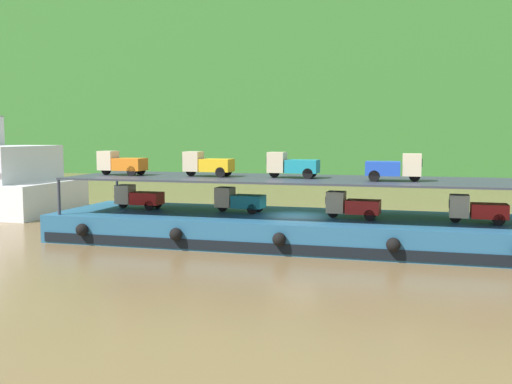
{
  "coord_description": "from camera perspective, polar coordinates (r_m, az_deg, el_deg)",
  "views": [
    {
      "loc": [
        6.46,
        -31.14,
        5.81
      ],
      "look_at": [
        -2.22,
        0.0,
        2.7
      ],
      "focal_mm": 41.82,
      "sensor_mm": 36.0,
      "label": 1
    }
  ],
  "objects": [
    {
      "name": "ground_plane",
      "position": [
        32.33,
        3.81,
        -4.87
      ],
      "size": [
        400.0,
        400.0,
        0.0
      ],
      "primitive_type": "plane",
      "color": "brown"
    },
    {
      "name": "mini_truck_upper_stern",
      "position": [
        35.08,
        -12.78,
        2.71
      ],
      "size": [
        2.77,
        1.25,
        1.38
      ],
      "color": "orange",
      "rests_on": "cargo_rack"
    },
    {
      "name": "hillside_far_bank",
      "position": [
        100.06,
        12.09,
        15.98
      ],
      "size": [
        130.75,
        39.52,
        42.98
      ],
      "color": "#33702D",
      "rests_on": "ground"
    },
    {
      "name": "mini_truck_upper_mid",
      "position": [
        33.21,
        -4.68,
        2.68
      ],
      "size": [
        2.76,
        1.23,
        1.38
      ],
      "color": "gold",
      "rests_on": "cargo_rack"
    },
    {
      "name": "mini_truck_upper_fore",
      "position": [
        32.03,
        3.47,
        2.59
      ],
      "size": [
        2.75,
        1.22,
        1.38
      ],
      "color": "teal",
      "rests_on": "cargo_rack"
    },
    {
      "name": "mini_truck_lower_stern",
      "position": [
        35.47,
        -11.2,
        -0.47
      ],
      "size": [
        2.74,
        1.2,
        1.38
      ],
      "color": "red",
      "rests_on": "cargo_barge"
    },
    {
      "name": "mini_truck_lower_aft",
      "position": [
        33.18,
        -1.64,
        -0.77
      ],
      "size": [
        2.79,
        1.3,
        1.38
      ],
      "color": "teal",
      "rests_on": "cargo_barge"
    },
    {
      "name": "cargo_rack",
      "position": [
        31.89,
        3.85,
        1.22
      ],
      "size": [
        24.96,
        6.52,
        2.0
      ],
      "color": "#2D333D",
      "rests_on": "cargo_barge"
    },
    {
      "name": "mini_truck_upper_bow",
      "position": [
        30.5,
        13.1,
        2.31
      ],
      "size": [
        2.78,
        1.26,
        1.38
      ],
      "color": "#1E47B7",
      "rests_on": "cargo_rack"
    },
    {
      "name": "mini_truck_lower_mid",
      "position": [
        31.09,
        9.18,
        -1.26
      ],
      "size": [
        2.78,
        1.27,
        1.38
      ],
      "color": "red",
      "rests_on": "cargo_barge"
    },
    {
      "name": "mini_truck_lower_fore",
      "position": [
        30.98,
        20.38,
        -1.56
      ],
      "size": [
        2.75,
        1.21,
        1.38
      ],
      "color": "red",
      "rests_on": "cargo_barge"
    },
    {
      "name": "cargo_barge",
      "position": [
        32.17,
        3.81,
        -3.57
      ],
      "size": [
        26.56,
        7.85,
        1.5
      ],
      "color": "#23567A",
      "rests_on": "ground"
    }
  ]
}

